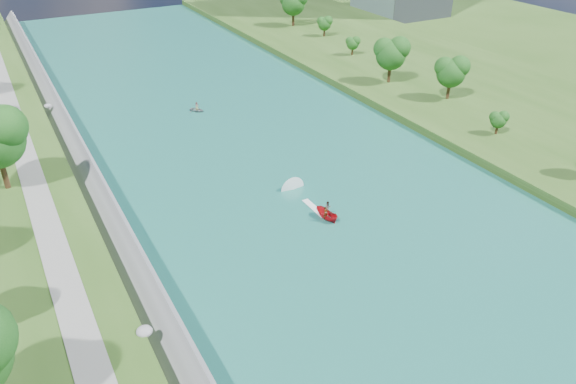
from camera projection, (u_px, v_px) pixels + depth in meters
ground at (351, 236)px, 68.65m from camera, size 260.00×260.00×0.00m
river_water at (275, 169)px, 83.85m from camera, size 55.00×240.00×0.10m
berm_east at (512, 107)px, 104.06m from camera, size 44.00×240.00×1.50m
riprap_bank at (99, 204)px, 71.77m from camera, size 4.73×236.00×4.19m
riverside_path at (40, 203)px, 68.61m from camera, size 3.00×200.00×0.10m
trees_east at (401, 57)px, 112.77m from camera, size 16.09×140.24×11.51m
motorboat at (319, 208)px, 73.02m from camera, size 3.60×18.71×2.16m
raft at (197, 109)px, 103.79m from camera, size 3.35×3.56×1.71m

